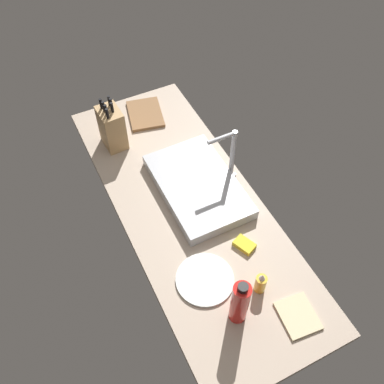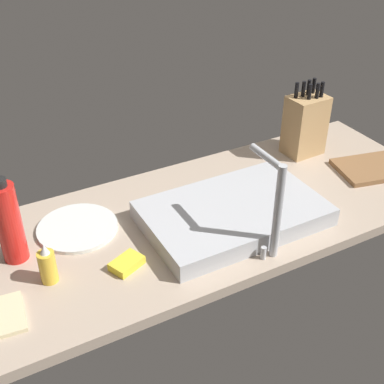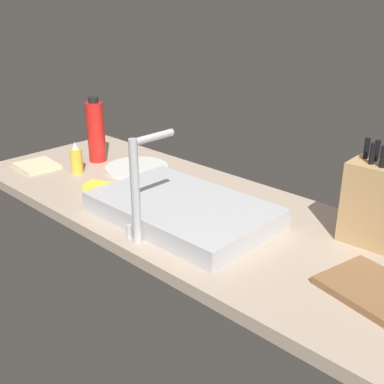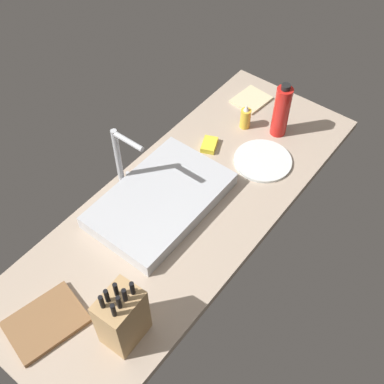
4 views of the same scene
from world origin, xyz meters
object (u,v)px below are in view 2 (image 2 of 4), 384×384
object	(u,v)px
cutting_board	(371,168)
soap_bottle	(48,265)
sink_basin	(233,213)
knife_block	(305,125)
dinner_plate	(77,228)
water_bottle	(9,222)
faucet	(275,202)
dish_sponge	(127,263)

from	to	relation	value
cutting_board	soap_bottle	xyz separation A→B (cm)	(118.16, 1.59, 4.29)
sink_basin	knife_block	distance (cm)	54.18
sink_basin	dinner_plate	size ratio (longest dim) A/B	2.23
cutting_board	water_bottle	xyz separation A→B (cm)	(123.96, -12.22, 11.46)
sink_basin	faucet	distance (cm)	22.84
faucet	knife_block	size ratio (longest dim) A/B	1.04
faucet	dish_sponge	distance (cm)	44.06
faucet	water_bottle	bearing A→B (deg)	-26.37
cutting_board	dinner_plate	world-z (taller)	cutting_board
faucet	soap_bottle	size ratio (longest dim) A/B	2.43
soap_bottle	dish_sponge	size ratio (longest dim) A/B	1.35
soap_bottle	knife_block	bearing A→B (deg)	-166.82
sink_basin	soap_bottle	size ratio (longest dim) A/B	4.49
dinner_plate	knife_block	bearing A→B (deg)	-176.08
soap_bottle	water_bottle	distance (cm)	16.61
knife_block	soap_bottle	distance (cm)	107.69
cutting_board	dish_sponge	bearing A→B (deg)	3.75
water_bottle	dinner_plate	world-z (taller)	water_bottle
knife_block	dish_sponge	distance (cm)	90.00
dinner_plate	water_bottle	bearing A→B (deg)	13.00
knife_block	soap_bottle	bearing A→B (deg)	10.45
faucet	soap_bottle	world-z (taller)	faucet
sink_basin	faucet	world-z (taller)	faucet
sink_basin	dinner_plate	bearing A→B (deg)	-23.26
water_bottle	dinner_plate	size ratio (longest dim) A/B	1.07
dinner_plate	dish_sponge	world-z (taller)	dish_sponge
soap_bottle	dinner_plate	bearing A→B (deg)	-126.35
sink_basin	dish_sponge	world-z (taller)	sink_basin
sink_basin	dish_sponge	distance (cm)	37.54
knife_block	dinner_plate	bearing A→B (deg)	1.19
faucet	dish_sponge	bearing A→B (deg)	-19.16
soap_bottle	dinner_plate	world-z (taller)	soap_bottle
water_bottle	dish_sponge	world-z (taller)	water_bottle
faucet	dinner_plate	size ratio (longest dim) A/B	1.20
faucet	dinner_plate	xyz separation A→B (cm)	(45.48, -36.53, -16.85)
knife_block	dinner_plate	xyz separation A→B (cm)	(91.23, 6.25, -11.10)
faucet	cutting_board	xyz separation A→B (cm)	(-59.24, -19.87, -16.55)
knife_block	water_bottle	world-z (taller)	knife_block
faucet	dish_sponge	xyz separation A→B (cm)	(38.69, -13.44, -16.25)
knife_block	water_bottle	size ratio (longest dim) A/B	1.08
faucet	knife_block	distance (cm)	62.89
faucet	sink_basin	bearing A→B (deg)	-85.40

